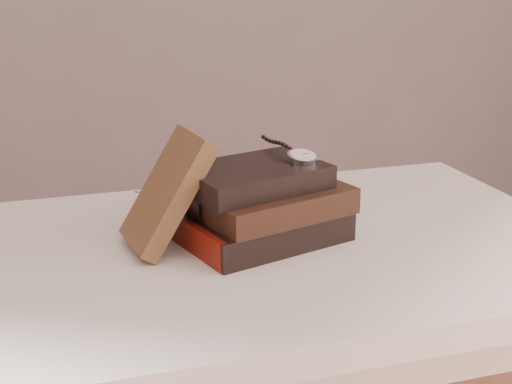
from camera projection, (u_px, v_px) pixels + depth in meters
name	position (u px, v px, depth m)	size (l,w,h in m)	color
table	(250.00, 299.00, 1.05)	(1.00, 0.60, 0.75)	white
book_stack	(263.00, 205.00, 1.02)	(0.27, 0.21, 0.11)	black
journal	(167.00, 192.00, 0.99)	(0.03, 0.11, 0.18)	#472E1B
pocket_watch	(300.00, 155.00, 1.03)	(0.06, 0.15, 0.02)	silver
eyeglasses	(189.00, 194.00, 1.04)	(0.12, 0.13, 0.05)	silver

